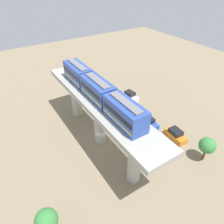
{
  "coord_description": "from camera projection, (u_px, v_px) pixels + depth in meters",
  "views": [
    {
      "loc": [
        -12.68,
        -23.48,
        25.27
      ],
      "look_at": [
        2.5,
        0.19,
        5.17
      ],
      "focal_mm": 32.99,
      "sensor_mm": 36.0,
      "label": 1
    }
  ],
  "objects": [
    {
      "name": "parked_car_blue",
      "position": [
        148.0,
        122.0,
        39.43
      ],
      "size": [
        1.84,
        4.22,
        1.76
      ],
      "rotation": [
        0.0,
        0.0,
        0.01
      ],
      "color": "#284CB7",
      "rests_on": "ground"
    },
    {
      "name": "viaduct",
      "position": [
        99.0,
        111.0,
        32.61
      ],
      "size": [
        5.2,
        28.85,
        8.61
      ],
      "color": "#A8A59E",
      "rests_on": "ground"
    },
    {
      "name": "parked_car_white",
      "position": [
        130.0,
        96.0,
        47.38
      ],
      "size": [
        2.23,
        4.36,
        1.76
      ],
      "rotation": [
        0.0,
        0.0,
        0.1
      ],
      "color": "white",
      "rests_on": "ground"
    },
    {
      "name": "parked_car_orange",
      "position": [
        176.0,
        135.0,
        36.52
      ],
      "size": [
        2.11,
        4.32,
        1.76
      ],
      "rotation": [
        0.0,
        0.0,
        -0.08
      ],
      "color": "orange",
      "rests_on": "ground"
    },
    {
      "name": "tree_near_viaduct",
      "position": [
        46.0,
        220.0,
        22.04
      ],
      "size": [
        2.55,
        2.55,
        4.29
      ],
      "color": "brown",
      "rests_on": "ground"
    },
    {
      "name": "tree_mid_lot",
      "position": [
        106.0,
        100.0,
        40.35
      ],
      "size": [
        3.37,
        3.37,
        5.41
      ],
      "color": "brown",
      "rests_on": "ground"
    },
    {
      "name": "ground_plane",
      "position": [
        101.0,
        141.0,
        36.35
      ],
      "size": [
        120.0,
        120.0,
        0.0
      ],
      "primitive_type": "plane",
      "color": "#84755B"
    },
    {
      "name": "train",
      "position": [
        98.0,
        90.0,
        30.58
      ],
      "size": [
        2.64,
        20.5,
        3.24
      ],
      "color": "#2D4CA5",
      "rests_on": "viaduct"
    },
    {
      "name": "tree_far_corner",
      "position": [
        207.0,
        146.0,
        31.12
      ],
      "size": [
        2.55,
        2.55,
        4.34
      ],
      "color": "brown",
      "rests_on": "ground"
    }
  ]
}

